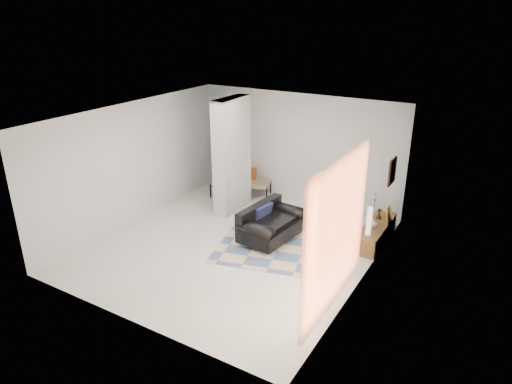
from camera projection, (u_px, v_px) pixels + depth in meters
The scene contains 17 objects.
floor at pixel (235, 245), 9.75m from camera, with size 6.00×6.00×0.00m, color silver.
ceiling at pixel (233, 116), 8.71m from camera, with size 6.00×6.00×0.00m, color white.
wall_back at pixel (298, 148), 11.63m from camera, with size 6.00×6.00×0.00m, color silver.
wall_front at pixel (125, 245), 6.83m from camera, with size 6.00×6.00×0.00m, color silver.
wall_left at pixel (134, 163), 10.53m from camera, with size 6.00×6.00×0.00m, color silver.
wall_right at pixel (366, 213), 7.93m from camera, with size 6.00×6.00×0.00m, color silver.
partition_column at pixel (232, 156), 11.03m from camera, with size 0.35×1.20×2.80m, color silver.
hallway_door at pixel (229, 151), 12.73m from camera, with size 0.85×0.06×2.04m, color beige.
curtain at pixel (338, 235), 7.03m from camera, with size 2.55×2.55×0.00m, color orange.
wall_art at pixel (392, 171), 9.21m from camera, with size 0.04×0.45×0.55m, color #33170E.
media_console at pixel (376, 233), 9.84m from camera, with size 0.45×1.64×0.80m.
loveseat at pixel (270, 224), 9.91m from camera, with size 1.03×1.60×0.76m.
daybed at pixel (240, 180), 12.25m from camera, with size 1.68×1.12×0.77m.
area_rug at pixel (277, 252), 9.48m from camera, with size 2.53×1.69×0.01m, color beige.
cylinder_lamp at pixel (369, 221), 9.24m from camera, with size 0.11×0.11×0.60m, color white.
bronze_figurine at pixel (379, 214), 10.02m from camera, with size 0.12×0.12×0.24m, color black, non-canonical shape.
vase at pixel (372, 223), 9.63m from camera, with size 0.20×0.20×0.20m, color silver.
Camera 1 is at (4.77, -7.21, 4.67)m, focal length 32.00 mm.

